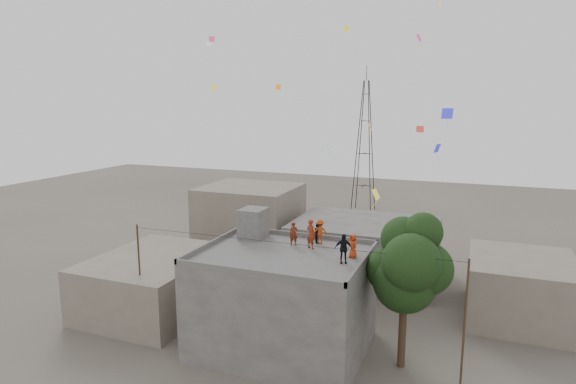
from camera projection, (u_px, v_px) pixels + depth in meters
name	position (u px, v px, depth m)	size (l,w,h in m)	color
ground	(283.00, 347.00, 30.13)	(140.00, 140.00, 0.00)	#4C453E
main_building	(283.00, 301.00, 29.56)	(10.00, 8.00, 6.10)	#4D4B48
parapet	(283.00, 252.00, 28.98)	(10.00, 8.00, 0.30)	#4D4B48
stair_head_box	(253.00, 223.00, 32.35)	(1.60, 1.80, 2.00)	#4D4B48
neighbor_west	(155.00, 282.00, 35.54)	(8.00, 10.00, 4.00)	#6B6255
neighbor_north	(365.00, 250.00, 41.75)	(12.00, 9.00, 5.00)	#4D4B48
neighbor_northwest	(250.00, 221.00, 47.72)	(9.00, 8.00, 7.00)	#6B6255
neighbor_east	(520.00, 289.00, 33.83)	(7.00, 8.00, 4.40)	#6B6255
tree	(409.00, 266.00, 26.90)	(4.90, 4.60, 9.10)	black
utility_line	(283.00, 298.00, 28.10)	(20.12, 0.62, 7.40)	black
transmission_tower	(365.00, 147.00, 66.49)	(2.97, 2.97, 20.01)	black
person_red_adult	(311.00, 234.00, 29.96)	(0.68, 0.45, 1.86)	maroon
person_orange_child	(353.00, 246.00, 28.20)	(0.70, 0.46, 1.43)	#C13C16
person_dark_child	(318.00, 233.00, 31.23)	(0.64, 0.50, 1.31)	black
person_dark_adult	(343.00, 249.00, 27.23)	(1.00, 0.42, 1.71)	black
person_orange_adult	(320.00, 231.00, 31.07)	(1.02, 0.59, 1.58)	#A63E13
person_red_child	(294.00, 234.00, 30.60)	(0.55, 0.36, 1.52)	maroon
kites	(361.00, 94.00, 31.45)	(20.53, 19.21, 12.93)	orange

